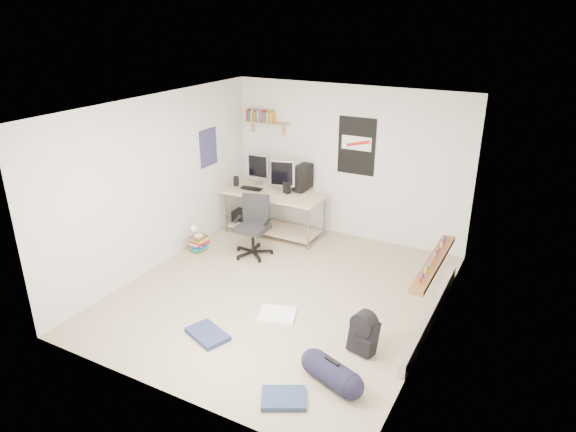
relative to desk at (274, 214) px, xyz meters
The scene contains 26 objects.
floor 2.00m from the desk, 58.02° to the right, with size 4.00×4.50×0.01m, color gray.
ceiling 2.91m from the desk, 58.02° to the right, with size 4.00×4.50×0.01m, color white.
back_wall 1.49m from the desk, 29.41° to the left, with size 4.00×0.01×2.50m, color silver.
left_wall 2.12m from the desk, 120.01° to the right, with size 0.01×4.50×2.50m, color silver.
right_wall 3.58m from the desk, 28.70° to the right, with size 0.01×4.50×2.50m, color silver.
desk is the anchor object (origin of this frame).
monitor_left 0.79m from the desk, 151.61° to the left, with size 0.38×0.09×0.41m, color #B9B9BE.
monitor_right 0.65m from the desk, 14.66° to the left, with size 0.40×0.10×0.44m, color #ACACB1.
pc_tower 0.78m from the desk, 39.95° to the left, with size 0.19×0.39×0.41m, color black.
keyboard 0.58m from the desk, 168.13° to the right, with size 0.37×0.13×0.02m, color black.
speaker_left 0.86m from the desk, behind, with size 0.08×0.08×0.16m, color black.
speaker_right 0.56m from the desk, ahead, with size 0.10×0.10×0.20m, color black.
office_chair 0.87m from the desk, 82.97° to the right, with size 0.62×0.62×0.94m, color black.
wall_shelf 1.55m from the desk, 130.88° to the left, with size 0.80×0.22×0.24m, color tan.
poster_back_wall 1.77m from the desk, 25.25° to the left, with size 0.62×0.03×0.92m, color black.
poster_left_wall 1.55m from the desk, 153.62° to the right, with size 0.02×0.42×0.60m, color navy.
window 3.46m from the desk, 24.57° to the right, with size 0.10×1.50×1.26m, color brown.
baseboard_heater 3.31m from the desk, 24.54° to the right, with size 0.08×2.50×0.18m, color #B7B2A8.
backpack 3.42m from the desk, 43.48° to the right, with size 0.29×0.23×0.39m, color black.
duffel_bag 3.86m from the desk, 51.62° to the right, with size 0.27×0.27×0.53m, color black.
tshirt 2.56m from the desk, 59.50° to the right, with size 0.45×0.38×0.04m, color white.
jeans_a 3.07m from the desk, 75.22° to the right, with size 0.51×0.33×0.06m, color navy.
jeans_b 4.05m from the desk, 59.04° to the right, with size 0.44×0.33×0.05m, color navy.
book_stack 1.38m from the desk, 121.24° to the right, with size 0.46×0.38×0.31m, color olive.
desk_lamp 1.37m from the desk, 120.09° to the right, with size 0.13×0.21×0.21m, color silver.
subwoofer 0.74m from the desk, behind, with size 0.25×0.25×0.28m, color black.
Camera 1 is at (2.97, -5.28, 3.57)m, focal length 32.00 mm.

